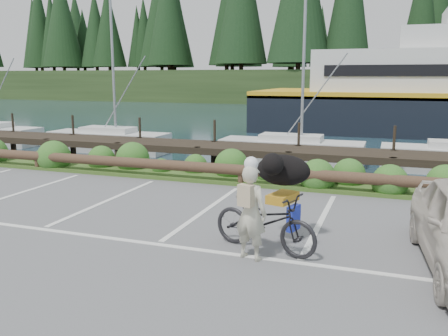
{
  "coord_description": "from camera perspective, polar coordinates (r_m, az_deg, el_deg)",
  "views": [
    {
      "loc": [
        3.9,
        -7.71,
        3.01
      ],
      "look_at": [
        0.59,
        1.57,
        1.1
      ],
      "focal_mm": 38.0,
      "sensor_mm": 36.0,
      "label": 1
    }
  ],
  "objects": [
    {
      "name": "ground",
      "position": [
        9.15,
        -6.85,
        -8.32
      ],
      "size": [
        72.0,
        72.0,
        0.0
      ],
      "primitive_type": "plane",
      "color": "#545457"
    },
    {
      "name": "harbor_backdrop",
      "position": [
        86.25,
        17.51,
        8.48
      ],
      "size": [
        170.0,
        160.0,
        30.0
      ],
      "color": "#172C37",
      "rests_on": "ground"
    },
    {
      "name": "vegetation_strip",
      "position": [
        13.9,
        2.89,
        -1.34
      ],
      "size": [
        34.0,
        1.6,
        0.1
      ],
      "primitive_type": "cube",
      "color": "#3D5B21",
      "rests_on": "ground"
    },
    {
      "name": "log_rail",
      "position": [
        13.26,
        2.02,
        -2.16
      ],
      "size": [
        32.0,
        0.3,
        0.6
      ],
      "primitive_type": null,
      "color": "#443021",
      "rests_on": "ground"
    },
    {
      "name": "bicycle",
      "position": [
        8.33,
        4.91,
        -6.44
      ],
      "size": [
        2.11,
        1.21,
        1.05
      ],
      "primitive_type": "imported",
      "rotation": [
        0.0,
        0.0,
        1.3
      ],
      "color": "black",
      "rests_on": "ground"
    },
    {
      "name": "cyclist",
      "position": [
        7.86,
        3.22,
        -5.37
      ],
      "size": [
        0.67,
        0.53,
        1.6
      ],
      "primitive_type": "imported",
      "rotation": [
        0.0,
        0.0,
        2.87
      ],
      "color": "#BBB79E",
      "rests_on": "ground"
    },
    {
      "name": "dog",
      "position": [
        8.67,
        7.15,
        -0.25
      ],
      "size": [
        0.73,
        1.08,
        0.57
      ],
      "primitive_type": "ellipsoid",
      "rotation": [
        0.0,
        0.0,
        1.3
      ],
      "color": "black",
      "rests_on": "bicycle"
    }
  ]
}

